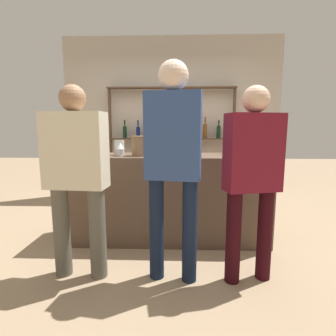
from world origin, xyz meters
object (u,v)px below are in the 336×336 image
Objects in this scene: counter_bottle_0 at (92,142)px; counter_bottle_2 at (231,142)px; ice_bucket at (141,146)px; wine_glass at (120,146)px; customer_left at (76,170)px; customer_right at (252,171)px; counter_bottle_1 at (156,143)px; server_behind_counter at (182,144)px; customer_center at (173,155)px; cork_jar at (119,148)px.

counter_bottle_0 is 1.07× the size of counter_bottle_2.
ice_bucket is (0.50, 0.09, -0.04)m from counter_bottle_0.
wine_glass is 0.71m from customer_left.
customer_right reaches higher than counter_bottle_0.
customer_left is (-0.58, -0.81, -0.17)m from counter_bottle_1.
customer_right is at bearing -24.14° from counter_bottle_0.
counter_bottle_2 reaches higher than ice_bucket.
counter_bottle_2 is 0.90m from server_behind_counter.
wine_glass is 0.08× the size of server_behind_counter.
customer_center reaches higher than wine_glass.
counter_bottle_2 is 0.20× the size of customer_center.
server_behind_counter is (0.70, 0.93, -0.01)m from cork_jar.
customer_center is (0.85, -0.67, -0.06)m from counter_bottle_0.
customer_right is 0.63m from customer_center.
customer_left is at bearing -103.10° from cork_jar.
counter_bottle_1 is 0.41m from cork_jar.
counter_bottle_1 is 2.42× the size of wine_glass.
customer_right is at bearing -29.92° from wine_glass.
customer_left is 0.90× the size of customer_center.
customer_center is 1.73m from server_behind_counter.
customer_center is at bearing -76.70° from counter_bottle_1.
counter_bottle_1 is at bearing 14.55° from counter_bottle_0.
customer_center is 1.01× the size of server_behind_counter.
server_behind_counter reaches higher than counter_bottle_1.
cork_jar is (-0.40, -0.04, -0.05)m from counter_bottle_1.
customer_left is (-0.18, -0.78, -0.12)m from cork_jar.
cork_jar reaches higher than wine_glass.
server_behind_counter is (0.10, 1.73, -0.01)m from customer_center.
customer_left is at bearing -83.49° from counter_bottle_0.
customer_center is at bearing -122.54° from counter_bottle_2.
counter_bottle_0 is 0.24× the size of customer_left.
counter_bottle_2 is at bearing -51.23° from customer_left.
cork_jar is 1.46m from customer_right.
customer_center reaches higher than server_behind_counter.
customer_center reaches higher than counter_bottle_2.
customer_right is 0.89× the size of customer_center.
customer_left is (-1.40, 0.02, -0.00)m from customer_right.
server_behind_counter reaches higher than customer_left.
customer_left reaches higher than ice_bucket.
customer_center is at bearing -64.96° from ice_bucket.
cork_jar is at bearing -175.03° from counter_bottle_1.
customer_center is at bearing -9.25° from server_behind_counter.
ice_bucket is at bearing -26.20° from customer_left.
wine_glass is at bearing -71.66° from cork_jar.
cork_jar is 0.09× the size of server_behind_counter.
customer_center is at bearing -37.95° from counter_bottle_0.
wine_glass is 1.37m from customer_right.
counter_bottle_0 is 1.43m from server_behind_counter.
wine_glass is 0.08× the size of customer_center.
counter_bottle_0 is 1.75× the size of ice_bucket.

